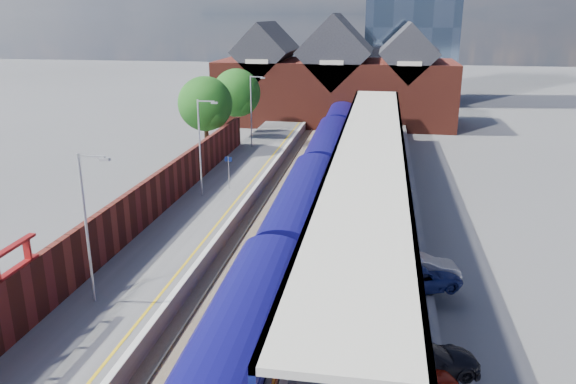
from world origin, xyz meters
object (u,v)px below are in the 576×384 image
parked_car_dark (425,360)px  parked_car_silver (421,267)px  lamp_post_d (252,107)px  platform_sign (229,167)px  train (317,172)px  lamp_post_b (88,220)px  parked_car_blue (422,278)px  lamp_post_c (201,142)px

parked_car_dark → parked_car_silver: bearing=-20.3°
lamp_post_d → parked_car_silver: 31.14m
platform_sign → parked_car_dark: bearing=-58.1°
lamp_post_d → parked_car_silver: (14.83, -27.17, -3.37)m
lamp_post_d → train: bearing=-57.4°
lamp_post_d → parked_car_silver: lamp_post_d is taller
train → lamp_post_d: bearing=122.6°
lamp_post_b → parked_car_blue: (14.82, 3.75, -3.45)m
parked_car_silver → platform_sign: bearing=33.7°
train → lamp_post_b: size_ratio=9.42×
train → parked_car_dark: 23.82m
lamp_post_d → parked_car_dark: size_ratio=1.69×
parked_car_blue → lamp_post_c: bearing=29.2°
train → parked_car_dark: (6.66, -22.86, -0.52)m
lamp_post_b → parked_car_silver: 15.96m
lamp_post_c → parked_car_dark: lamp_post_c is taller
platform_sign → parked_car_blue: bearing=-46.6°
parked_car_silver → parked_car_blue: parked_car_silver is taller
lamp_post_c → parked_car_silver: lamp_post_c is taller
lamp_post_c → parked_car_blue: size_ratio=1.78×
lamp_post_d → parked_car_blue: 32.09m
parked_car_dark → parked_car_blue: (0.31, 6.91, -0.05)m
platform_sign → parked_car_blue: platform_sign is taller
parked_car_dark → platform_sign: bearing=13.8°
platform_sign → parked_car_dark: size_ratio=0.61×
train → parked_car_dark: train is taller
lamp_post_d → parked_car_silver: size_ratio=1.85×
lamp_post_c → platform_sign: 3.34m
train → parked_car_blue: train is taller
train → platform_sign: bearing=-165.3°
platform_sign → parked_car_blue: size_ratio=0.64×
train → parked_car_silver: bearing=-64.9°
lamp_post_b → platform_sign: 18.20m
lamp_post_d → platform_sign: lamp_post_d is taller
platform_sign → lamp_post_b: bearing=-94.3°
lamp_post_b → lamp_post_d: 32.00m
train → lamp_post_b: lamp_post_b is taller
train → lamp_post_d: 14.87m
lamp_post_d → platform_sign: bearing=-84.4°
lamp_post_d → platform_sign: 14.25m
platform_sign → parked_car_silver: (13.47, -13.17, -1.07)m
train → parked_car_blue: (6.97, -15.95, -0.58)m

